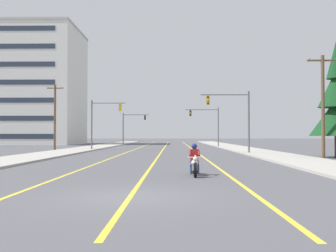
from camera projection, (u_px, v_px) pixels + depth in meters
ground_plane at (130, 197)px, 11.56m from camera, size 400.00×400.00×0.00m
lane_stripe_center at (164, 148)px, 56.55m from camera, size 0.16×100.00×0.01m
lane_stripe_left at (139, 148)px, 56.60m from camera, size 0.16×100.00×0.01m
lane_stripe_right at (190, 148)px, 56.50m from camera, size 0.16×100.00×0.01m
sidewalk_kerb_right at (240, 148)px, 51.42m from camera, size 4.40×110.00×0.14m
sidewalk_kerb_left at (87, 148)px, 51.69m from camera, size 4.40×110.00×0.14m
motorcycle_with_rider at (194, 163)px, 17.60m from camera, size 0.70×2.19×1.46m
traffic_signal_near_right at (235, 112)px, 38.06m from camera, size 4.85×0.37×6.20m
traffic_signal_near_left at (101, 117)px, 47.96m from camera, size 4.29×0.37×6.20m
traffic_signal_mid_right at (209, 121)px, 60.37m from camera, size 5.22×0.37×6.20m
traffic_signal_mid_left at (131, 124)px, 75.72m from camera, size 5.15×0.37×6.20m
utility_pole_right_near at (323, 104)px, 29.59m from camera, size 2.38×0.26×8.01m
utility_pole_left_near at (55, 116)px, 48.28m from camera, size 2.09×0.26×8.15m
apartment_building_far_left_block at (9, 87)px, 77.34m from camera, size 28.10×16.45×23.17m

